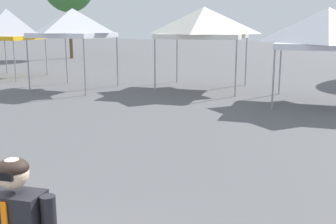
% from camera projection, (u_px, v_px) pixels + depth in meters
% --- Properties ---
extents(canopy_tent_behind_right, '(2.88, 2.88, 3.50)m').
position_uv_depth(canopy_tent_behind_right, '(7.00, 24.00, 21.23)').
color(canopy_tent_behind_right, '#9E9EA3').
rests_on(canopy_tent_behind_right, ground).
extents(canopy_tent_far_right, '(2.84, 2.84, 3.36)m').
position_uv_depth(canopy_tent_far_right, '(73.00, 23.00, 17.29)').
color(canopy_tent_far_right, '#9E9EA3').
rests_on(canopy_tent_far_right, ground).
extents(canopy_tent_far_left, '(3.59, 3.59, 3.43)m').
position_uv_depth(canopy_tent_far_left, '(204.00, 23.00, 17.34)').
color(canopy_tent_far_left, '#9E9EA3').
rests_on(canopy_tent_far_left, ground).
extents(canopy_tent_center, '(3.39, 3.39, 3.27)m').
position_uv_depth(canopy_tent_center, '(327.00, 28.00, 13.99)').
color(canopy_tent_center, '#9E9EA3').
rests_on(canopy_tent_center, ground).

